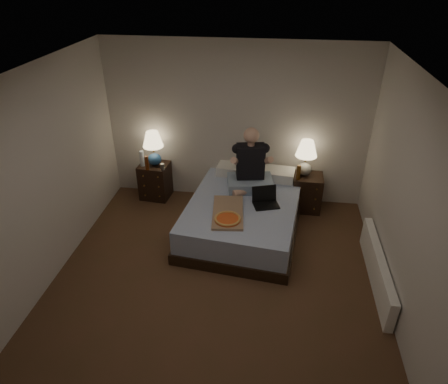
# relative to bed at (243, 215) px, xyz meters

# --- Properties ---
(floor) EXTENTS (4.00, 4.50, 0.00)m
(floor) POSITION_rel_bed_xyz_m (-0.23, -1.30, -0.25)
(floor) COLOR brown
(floor) RESTS_ON ground
(ceiling) EXTENTS (4.00, 4.50, 0.00)m
(ceiling) POSITION_rel_bed_xyz_m (-0.23, -1.30, 2.25)
(ceiling) COLOR white
(ceiling) RESTS_ON ground
(wall_back) EXTENTS (4.00, 0.00, 2.50)m
(wall_back) POSITION_rel_bed_xyz_m (-0.23, 0.95, 1.00)
(wall_back) COLOR beige
(wall_back) RESTS_ON ground
(wall_left) EXTENTS (0.00, 4.50, 2.50)m
(wall_left) POSITION_rel_bed_xyz_m (-2.23, -1.30, 1.00)
(wall_left) COLOR beige
(wall_left) RESTS_ON ground
(wall_right) EXTENTS (0.00, 4.50, 2.50)m
(wall_right) POSITION_rel_bed_xyz_m (1.77, -1.30, 1.00)
(wall_right) COLOR beige
(wall_right) RESTS_ON ground
(bed) EXTENTS (1.70, 2.13, 0.49)m
(bed) POSITION_rel_bed_xyz_m (0.00, 0.00, 0.00)
(bed) COLOR #556DAB
(bed) RESTS_ON floor
(nightstand_left) EXTENTS (0.48, 0.44, 0.59)m
(nightstand_left) POSITION_rel_bed_xyz_m (-1.52, 0.75, 0.05)
(nightstand_left) COLOR black
(nightstand_left) RESTS_ON floor
(nightstand_right) EXTENTS (0.45, 0.41, 0.58)m
(nightstand_right) POSITION_rel_bed_xyz_m (0.92, 0.70, 0.04)
(nightstand_right) COLOR black
(nightstand_right) RESTS_ON floor
(lamp_left) EXTENTS (0.33, 0.33, 0.56)m
(lamp_left) POSITION_rel_bed_xyz_m (-1.50, 0.75, 0.62)
(lamp_left) COLOR navy
(lamp_left) RESTS_ON nightstand_left
(lamp_right) EXTENTS (0.40, 0.40, 0.56)m
(lamp_right) POSITION_rel_bed_xyz_m (0.85, 0.74, 0.61)
(lamp_right) COLOR gray
(lamp_right) RESTS_ON nightstand_right
(water_bottle) EXTENTS (0.07, 0.07, 0.25)m
(water_bottle) POSITION_rel_bed_xyz_m (-1.68, 0.69, 0.46)
(water_bottle) COLOR silver
(water_bottle) RESTS_ON nightstand_left
(soda_can) EXTENTS (0.07, 0.07, 0.10)m
(soda_can) POSITION_rel_bed_xyz_m (-1.33, 0.60, 0.39)
(soda_can) COLOR #9D9E99
(soda_can) RESTS_ON nightstand_left
(beer_bottle_left) EXTENTS (0.06, 0.06, 0.23)m
(beer_bottle_left) POSITION_rel_bed_xyz_m (-1.57, 0.57, 0.45)
(beer_bottle_left) COLOR #5A270C
(beer_bottle_left) RESTS_ON nightstand_left
(beer_bottle_right) EXTENTS (0.06, 0.06, 0.23)m
(beer_bottle_right) POSITION_rel_bed_xyz_m (0.76, 0.58, 0.45)
(beer_bottle_right) COLOR #60360D
(beer_bottle_right) RESTS_ON nightstand_right
(person) EXTENTS (0.74, 0.63, 0.93)m
(person) POSITION_rel_bed_xyz_m (0.06, 0.36, 0.71)
(person) COLOR black
(person) RESTS_ON bed
(laptop) EXTENTS (0.41, 0.37, 0.24)m
(laptop) POSITION_rel_bed_xyz_m (0.31, -0.09, 0.37)
(laptop) COLOR black
(laptop) RESTS_ON bed
(pizza_box) EXTENTS (0.48, 0.80, 0.08)m
(pizza_box) POSITION_rel_bed_xyz_m (-0.16, -0.55, 0.29)
(pizza_box) COLOR #9E7C5F
(pizza_box) RESTS_ON bed
(radiator) EXTENTS (0.10, 1.60, 0.40)m
(radiator) POSITION_rel_bed_xyz_m (1.70, -0.87, -0.05)
(radiator) COLOR white
(radiator) RESTS_ON floor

